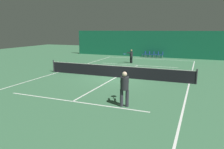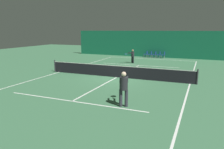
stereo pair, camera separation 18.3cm
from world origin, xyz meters
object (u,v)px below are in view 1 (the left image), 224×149
tennis_net (116,71)px  courtside_chair_1 (149,54)px  courtside_chair_2 (153,54)px  courtside_chair_3 (157,54)px  player_near (124,86)px  player_far (131,55)px  courtside_chair_0 (144,54)px  courtside_chair_4 (162,54)px

tennis_net → courtside_chair_1: tennis_net is taller
courtside_chair_1 → courtside_chair_2: 0.59m
courtside_chair_1 → courtside_chair_3: (1.18, 0.00, 0.00)m
courtside_chair_3 → tennis_net: bearing=-3.2°
courtside_chair_2 → player_near: bearing=7.6°
tennis_net → player_near: player_near is taller
player_far → courtside_chair_0: bearing=-146.6°
courtside_chair_1 → courtside_chair_2: same height
tennis_net → player_near: 6.68m
player_near → courtside_chair_2: 19.67m
tennis_net → courtside_chair_2: size_ratio=14.29×
player_near → courtside_chair_0: size_ratio=2.08×
player_near → courtside_chair_3: (-2.00, 19.49, -0.53)m
player_far → courtside_chair_3: 6.06m
courtside_chair_4 → tennis_net: bearing=-5.7°
player_near → courtside_chair_1: size_ratio=2.08×
courtside_chair_2 → courtside_chair_3: same height
courtside_chair_1 → courtside_chair_2: bearing=90.0°
player_far → courtside_chair_2: player_far is taller
player_far → courtside_chair_4: player_far is taller
player_far → courtside_chair_4: 6.27m
player_far → courtside_chair_4: (2.50, 5.74, -0.40)m
player_near → courtside_chair_3: size_ratio=2.08×
tennis_net → courtside_chair_1: 13.44m
tennis_net → courtside_chair_1: (-0.42, 13.43, -0.03)m
courtside_chair_0 → courtside_chair_2: 1.18m
courtside_chair_1 → courtside_chair_2: size_ratio=1.00×
courtside_chair_0 → courtside_chair_2: bearing=90.0°
player_far → courtside_chair_1: bearing=-152.5°
courtside_chair_0 → tennis_net: bearing=4.3°
courtside_chair_1 → player_far: bearing=-7.4°
courtside_chair_3 → player_near: bearing=5.9°
player_far → courtside_chair_2: (1.33, 5.74, -0.40)m
courtside_chair_0 → player_near: bearing=10.9°
courtside_chair_0 → courtside_chair_3: size_ratio=1.00×
player_far → courtside_chair_2: size_ratio=1.81×
player_near → courtside_chair_2: player_near is taller
courtside_chair_1 → courtside_chair_4: 1.76m
player_far → courtside_chair_2: 5.90m
courtside_chair_3 → courtside_chair_4: size_ratio=1.00×
tennis_net → courtside_chair_0: size_ratio=14.29×
courtside_chair_0 → courtside_chair_3: 1.76m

